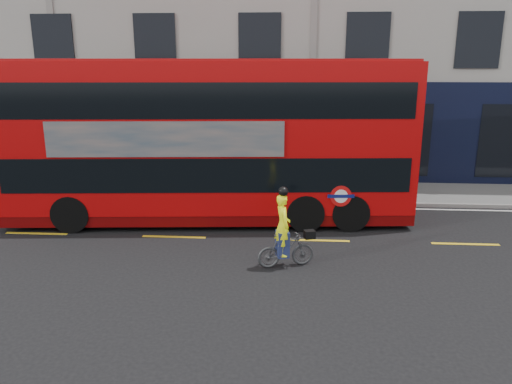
# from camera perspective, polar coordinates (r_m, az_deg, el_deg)

# --- Properties ---
(ground) EXTENTS (120.00, 120.00, 0.00)m
(ground) POSITION_cam_1_polar(r_m,az_deg,el_deg) (12.53, 7.29, -7.93)
(ground) COLOR black
(ground) RESTS_ON ground
(pavement) EXTENTS (60.00, 3.00, 0.12)m
(pavement) POSITION_cam_1_polar(r_m,az_deg,el_deg) (18.67, 6.24, 0.05)
(pavement) COLOR slate
(pavement) RESTS_ON ground
(kerb) EXTENTS (60.00, 0.12, 0.13)m
(kerb) POSITION_cam_1_polar(r_m,az_deg,el_deg) (17.22, 6.42, -1.23)
(kerb) COLOR gray
(kerb) RESTS_ON ground
(road_edge_line) EXTENTS (58.00, 0.10, 0.01)m
(road_edge_line) POSITION_cam_1_polar(r_m,az_deg,el_deg) (16.95, 6.45, -1.71)
(road_edge_line) COLOR silver
(road_edge_line) RESTS_ON ground
(lane_dashes) EXTENTS (58.00, 0.12, 0.01)m
(lane_dashes) POSITION_cam_1_polar(r_m,az_deg,el_deg) (13.92, 6.96, -5.51)
(lane_dashes) COLOR gold
(lane_dashes) RESTS_ON ground
(bus) EXTENTS (12.22, 3.72, 4.86)m
(bus) POSITION_cam_1_polar(r_m,az_deg,el_deg) (15.18, -5.23, 5.98)
(bus) COLOR #B90708
(bus) RESTS_ON ground
(cyclist) EXTENTS (1.45, 0.79, 2.00)m
(cyclist) POSITION_cam_1_polar(r_m,az_deg,el_deg) (11.95, 3.31, -5.49)
(cyclist) COLOR #4B4D50
(cyclist) RESTS_ON ground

